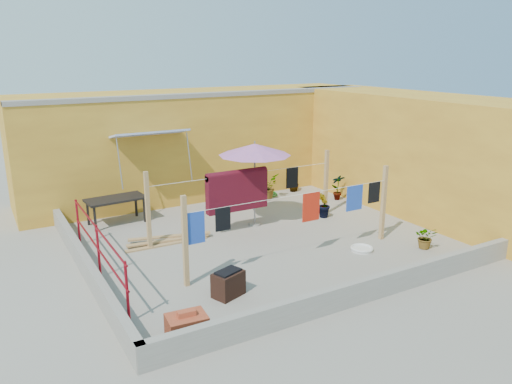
# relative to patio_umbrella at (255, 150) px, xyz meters

# --- Properties ---
(ground) EXTENTS (80.00, 80.00, 0.00)m
(ground) POSITION_rel_patio_umbrella_xyz_m (-0.38, -1.00, -1.97)
(ground) COLOR #9E998E
(ground) RESTS_ON ground
(wall_back) EXTENTS (11.00, 3.27, 3.21)m
(wall_back) POSITION_rel_patio_umbrella_xyz_m (0.12, 3.69, -0.36)
(wall_back) COLOR gold
(wall_back) RESTS_ON ground
(wall_right) EXTENTS (2.40, 9.00, 3.20)m
(wall_right) POSITION_rel_patio_umbrella_xyz_m (4.82, -1.00, -0.37)
(wall_right) COLOR gold
(wall_right) RESTS_ON ground
(parapet_front) EXTENTS (8.30, 0.16, 0.44)m
(parapet_front) POSITION_rel_patio_umbrella_xyz_m (-0.38, -4.58, -1.75)
(parapet_front) COLOR gray
(parapet_front) RESTS_ON ground
(parapet_left) EXTENTS (0.16, 7.30, 0.44)m
(parapet_left) POSITION_rel_patio_umbrella_xyz_m (-4.46, -1.00, -1.75)
(parapet_left) COLOR gray
(parapet_left) RESTS_ON ground
(red_railing) EXTENTS (0.05, 4.20, 1.10)m
(red_railing) POSITION_rel_patio_umbrella_xyz_m (-4.23, -1.20, -1.25)
(red_railing) COLOR maroon
(red_railing) RESTS_ON ground
(clothesline_rig) EXTENTS (5.09, 2.35, 1.80)m
(clothesline_rig) POSITION_rel_patio_umbrella_xyz_m (-0.56, -0.47, -0.95)
(clothesline_rig) COLOR tan
(clothesline_rig) RESTS_ON ground
(patio_umbrella) EXTENTS (2.37, 2.37, 2.20)m
(patio_umbrella) POSITION_rel_patio_umbrella_xyz_m (0.00, 0.00, 0.00)
(patio_umbrella) COLOR gray
(patio_umbrella) RESTS_ON ground
(outdoor_table) EXTENTS (1.54, 0.86, 0.70)m
(outdoor_table) POSITION_rel_patio_umbrella_xyz_m (-3.08, 1.88, -1.34)
(outdoor_table) COLOR black
(outdoor_table) RESTS_ON ground
(brick_stack) EXTENTS (0.65, 0.50, 0.53)m
(brick_stack) POSITION_rel_patio_umbrella_xyz_m (-3.61, -4.20, -1.74)
(brick_stack) COLOR #A94627
(brick_stack) RESTS_ON ground
(lumber_pile) EXTENTS (2.09, 0.64, 0.13)m
(lumber_pile) POSITION_rel_patio_umbrella_xyz_m (-2.40, -0.10, -1.91)
(lumber_pile) COLOR tan
(lumber_pile) RESTS_ON ground
(brazier) EXTENTS (0.65, 0.54, 0.50)m
(brazier) POSITION_rel_patio_umbrella_xyz_m (-2.37, -3.17, -1.73)
(brazier) COLOR black
(brazier) RESTS_ON ground
(white_basin) EXTENTS (0.51, 0.51, 0.09)m
(white_basin) POSITION_rel_patio_umbrella_xyz_m (1.22, -2.74, -1.93)
(white_basin) COLOR silver
(white_basin) RESTS_ON ground
(water_jug_a) EXTENTS (0.22, 0.22, 0.35)m
(water_jug_a) POSITION_rel_patio_umbrella_xyz_m (3.32, 0.11, -1.82)
(water_jug_a) COLOR silver
(water_jug_a) RESTS_ON ground
(water_jug_b) EXTENTS (0.24, 0.24, 0.38)m
(water_jug_b) POSITION_rel_patio_umbrella_xyz_m (1.96, 0.42, -1.80)
(water_jug_b) COLOR silver
(water_jug_b) RESTS_ON ground
(green_hose) EXTENTS (0.55, 0.55, 0.08)m
(green_hose) POSITION_rel_patio_umbrella_xyz_m (1.77, 2.20, -1.93)
(green_hose) COLOR #197220
(green_hose) RESTS_ON ground
(plant_back_a) EXTENTS (0.90, 0.87, 0.77)m
(plant_back_a) POSITION_rel_patio_umbrella_xyz_m (1.51, 1.89, -1.59)
(plant_back_a) COLOR #225A19
(plant_back_a) RESTS_ON ground
(plant_back_b) EXTENTS (0.34, 0.34, 0.59)m
(plant_back_b) POSITION_rel_patio_umbrella_xyz_m (2.70, 2.20, -1.68)
(plant_back_b) COLOR #225A19
(plant_back_b) RESTS_ON ground
(plant_right_a) EXTENTS (0.46, 0.35, 0.79)m
(plant_right_a) POSITION_rel_patio_umbrella_xyz_m (3.32, 0.74, -1.58)
(plant_right_a) COLOR #225A19
(plant_right_a) RESTS_ON ground
(plant_right_b) EXTENTS (0.49, 0.51, 0.73)m
(plant_right_b) POSITION_rel_patio_umbrella_xyz_m (1.90, -0.44, -1.61)
(plant_right_b) COLOR #225A19
(plant_right_b) RESTS_ON ground
(plant_right_c) EXTENTS (0.64, 0.64, 0.54)m
(plant_right_c) POSITION_rel_patio_umbrella_xyz_m (2.57, -3.35, -1.70)
(plant_right_c) COLOR #225A19
(plant_right_c) RESTS_ON ground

